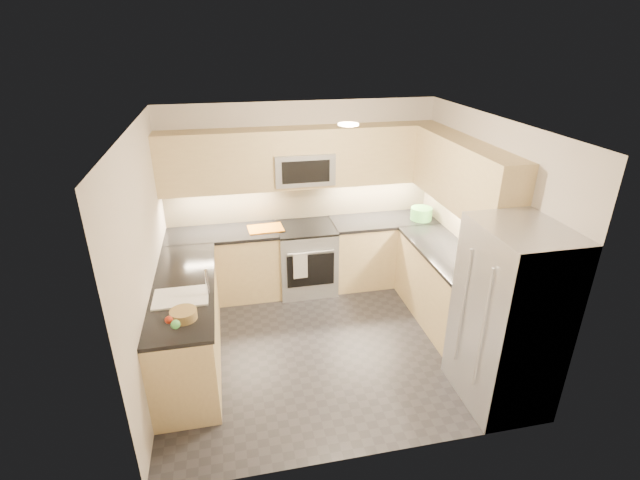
{
  "coord_description": "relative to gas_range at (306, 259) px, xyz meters",
  "views": [
    {
      "loc": [
        -0.97,
        -4.28,
        3.31
      ],
      "look_at": [
        0.0,
        0.35,
        1.15
      ],
      "focal_mm": 26.0,
      "sensor_mm": 36.0,
      "label": 1
    }
  ],
  "objects": [
    {
      "name": "floor",
      "position": [
        0.0,
        -1.28,
        -0.46
      ],
      "size": [
        3.6,
        3.2,
        0.0
      ],
      "primitive_type": "cube",
      "color": "#27262C",
      "rests_on": "ground"
    },
    {
      "name": "ceiling",
      "position": [
        0.0,
        -1.28,
        2.04
      ],
      "size": [
        3.6,
        3.2,
        0.02
      ],
      "primitive_type": "cube",
      "color": "beige",
      "rests_on": "wall_back"
    },
    {
      "name": "wall_back",
      "position": [
        0.0,
        0.32,
        0.79
      ],
      "size": [
        3.6,
        0.02,
        2.5
      ],
      "primitive_type": "cube",
      "color": "beige",
      "rests_on": "floor"
    },
    {
      "name": "wall_front",
      "position": [
        0.0,
        -2.88,
        0.79
      ],
      "size": [
        3.6,
        0.02,
        2.5
      ],
      "primitive_type": "cube",
      "color": "beige",
      "rests_on": "floor"
    },
    {
      "name": "wall_left",
      "position": [
        -1.8,
        -1.28,
        0.79
      ],
      "size": [
        0.02,
        3.2,
        2.5
      ],
      "primitive_type": "cube",
      "color": "beige",
      "rests_on": "floor"
    },
    {
      "name": "wall_right",
      "position": [
        1.8,
        -1.28,
        0.79
      ],
      "size": [
        0.02,
        3.2,
        2.5
      ],
      "primitive_type": "cube",
      "color": "beige",
      "rests_on": "floor"
    },
    {
      "name": "base_cab_back_left",
      "position": [
        -1.09,
        0.02,
        -0.01
      ],
      "size": [
        1.42,
        0.6,
        0.9
      ],
      "primitive_type": "cube",
      "color": "#D7BC81",
      "rests_on": "floor"
    },
    {
      "name": "base_cab_back_right",
      "position": [
        1.09,
        0.02,
        -0.01
      ],
      "size": [
        1.42,
        0.6,
        0.9
      ],
      "primitive_type": "cube",
      "color": "#D7BC81",
      "rests_on": "floor"
    },
    {
      "name": "base_cab_right",
      "position": [
        1.5,
        -1.12,
        -0.01
      ],
      "size": [
        0.6,
        1.7,
        0.9
      ],
      "primitive_type": "cube",
      "color": "#D7BC81",
      "rests_on": "floor"
    },
    {
      "name": "base_cab_peninsula",
      "position": [
        -1.5,
        -1.28,
        -0.01
      ],
      "size": [
        0.6,
        2.0,
        0.9
      ],
      "primitive_type": "cube",
      "color": "#D7BC81",
      "rests_on": "floor"
    },
    {
      "name": "countertop_back_left",
      "position": [
        -1.09,
        0.02,
        0.47
      ],
      "size": [
        1.42,
        0.63,
        0.04
      ],
      "primitive_type": "cube",
      "color": "black",
      "rests_on": "base_cab_back_left"
    },
    {
      "name": "countertop_back_right",
      "position": [
        1.09,
        0.02,
        0.47
      ],
      "size": [
        1.42,
        0.63,
        0.04
      ],
      "primitive_type": "cube",
      "color": "black",
      "rests_on": "base_cab_back_right"
    },
    {
      "name": "countertop_right",
      "position": [
        1.5,
        -1.12,
        0.47
      ],
      "size": [
        0.63,
        1.7,
        0.04
      ],
      "primitive_type": "cube",
      "color": "black",
      "rests_on": "base_cab_right"
    },
    {
      "name": "countertop_peninsula",
      "position": [
        -1.5,
        -1.28,
        0.47
      ],
      "size": [
        0.63,
        2.0,
        0.04
      ],
      "primitive_type": "cube",
      "color": "black",
      "rests_on": "base_cab_peninsula"
    },
    {
      "name": "upper_cab_back",
      "position": [
        0.0,
        0.15,
        1.37
      ],
      "size": [
        3.6,
        0.35,
        0.75
      ],
      "primitive_type": "cube",
      "color": "#D7BC81",
      "rests_on": "wall_back"
    },
    {
      "name": "upper_cab_right",
      "position": [
        1.62,
        -1.0,
        1.37
      ],
      "size": [
        0.35,
        1.95,
        0.75
      ],
      "primitive_type": "cube",
      "color": "#D7BC81",
      "rests_on": "wall_right"
    },
    {
      "name": "backsplash_back",
      "position": [
        0.0,
        0.32,
        0.74
      ],
      "size": [
        3.6,
        0.01,
        0.51
      ],
      "primitive_type": "cube",
      "color": "tan",
      "rests_on": "wall_back"
    },
    {
      "name": "backsplash_right",
      "position": [
        1.8,
        -0.82,
        0.74
      ],
      "size": [
        0.01,
        2.3,
        0.51
      ],
      "primitive_type": "cube",
      "color": "tan",
      "rests_on": "wall_right"
    },
    {
      "name": "gas_range",
      "position": [
        0.0,
        0.0,
        0.0
      ],
      "size": [
        0.76,
        0.65,
        0.91
      ],
      "primitive_type": "cube",
      "color": "#AAAFB3",
      "rests_on": "floor"
    },
    {
      "name": "range_cooktop",
      "position": [
        0.0,
        0.0,
        0.46
      ],
      "size": [
        0.76,
        0.65,
        0.03
      ],
      "primitive_type": "cube",
      "color": "black",
      "rests_on": "gas_range"
    },
    {
      "name": "oven_door_glass",
      "position": [
        0.0,
        -0.33,
        -0.01
      ],
      "size": [
        0.62,
        0.02,
        0.45
      ],
      "primitive_type": "cube",
      "color": "black",
      "rests_on": "gas_range"
    },
    {
      "name": "oven_handle",
      "position": [
        0.0,
        -0.35,
        0.26
      ],
      "size": [
        0.6,
        0.02,
        0.02
      ],
      "primitive_type": "cylinder",
      "rotation": [
        0.0,
        1.57,
        0.0
      ],
      "color": "#B2B5BA",
      "rests_on": "gas_range"
    },
    {
      "name": "microwave",
      "position": [
        0.0,
        0.12,
        1.24
      ],
      "size": [
        0.76,
        0.4,
        0.4
      ],
      "primitive_type": "cube",
      "color": "#93979B",
      "rests_on": "upper_cab_back"
    },
    {
      "name": "microwave_door",
      "position": [
        0.0,
        -0.08,
        1.24
      ],
      "size": [
        0.6,
        0.01,
        0.28
      ],
      "primitive_type": "cube",
      "color": "black",
      "rests_on": "microwave"
    },
    {
      "name": "refrigerator",
      "position": [
        1.45,
        -2.43,
        0.45
      ],
      "size": [
        0.7,
        0.9,
        1.8
      ],
      "primitive_type": "cube",
      "color": "#ADAEB5",
      "rests_on": "floor"
    },
    {
      "name": "fridge_handle_left",
      "position": [
        1.08,
        -2.61,
        0.49
      ],
      "size": [
        0.02,
        0.02,
        1.2
      ],
      "primitive_type": "cylinder",
      "color": "#B2B5BA",
      "rests_on": "refrigerator"
    },
    {
      "name": "fridge_handle_right",
      "position": [
        1.08,
        -2.25,
        0.49
      ],
      "size": [
        0.02,
        0.02,
        1.2
      ],
      "primitive_type": "cylinder",
      "color": "#B2B5BA",
      "rests_on": "refrigerator"
    },
    {
      "name": "sink_basin",
      "position": [
        -1.5,
        -1.53,
        0.42
      ],
      "size": [
        0.52,
        0.38,
        0.16
      ],
      "primitive_type": "cube",
      "color": "white",
      "rests_on": "base_cab_peninsula"
    },
    {
      "name": "faucet",
      "position": [
        -1.24,
        -1.53,
        0.62
      ],
      "size": [
        0.03,
        0.03,
        0.28
      ],
      "primitive_type": "cylinder",
      "color": "silver",
      "rests_on": "countertop_peninsula"
    },
    {
      "name": "utensil_bowl",
      "position": [
        1.59,
        -0.08,
        0.57
      ],
      "size": [
        0.36,
        0.36,
        0.17
      ],
      "primitive_type": "cylinder",
      "rotation": [
        0.0,
        0.0,
        -0.28
      ],
      "color": "#53AF4B",
      "rests_on": "countertop_back_right"
    },
    {
      "name": "cutting_board",
      "position": [
        -0.53,
        0.01,
        0.49
      ],
      "size": [
        0.47,
        0.34,
        0.01
      ],
      "primitive_type": "cube",
      "rotation": [
        0.0,
        0.0,
        0.06
      ],
      "color": "orange",
      "rests_on": "countertop_back_left"
    },
    {
      "name": "fruit_basket",
      "position": [
        -1.45,
        -1.89,
        0.53
      ],
      "size": [
        0.24,
        0.24,
        0.09
      ],
      "primitive_type": "cylinder",
      "rotation": [
        0.0,
        0.0,
        -0.01
      ],
      "color": "#A2834B",
      "rests_on": "countertop_peninsula"
    },
    {
      "name": "fruit_apple",
      "position": [
        -1.55,
        -2.06,
        0.6
      ],
      "size": [
        0.07,
        0.07,
        0.07
      ],
      "primitive_type": "sphere",
      "color": "#A02712",
      "rests_on": "fruit_basket"
    },
    {
      "name": "fruit_pear",
      "position": [
        -1.49,
        -2.15,
        0.6
      ],
      "size": [
        0.08,
        0.08,
        0.08
      ],
      "primitive_type": "sphere",
      "color": "#4EB650",
      "rests_on": "fruit_basket"
    },
    {
      "name": "dish_towel_check",
      "position": [
        -0.14,
        -0.37,
        0.1
      ],
      "size": [
        0.18,
        0.02,
        0.35
      ],
      "primitive_type": "cube",
      "rotation": [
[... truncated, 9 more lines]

